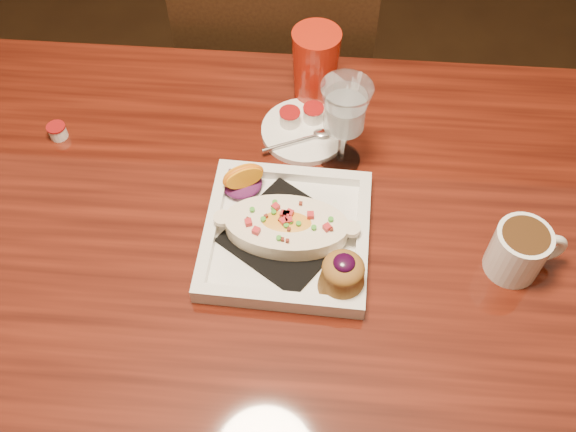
# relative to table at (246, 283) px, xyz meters

# --- Properties ---
(floor) EXTENTS (7.00, 7.00, 0.00)m
(floor) POSITION_rel_table_xyz_m (0.00, 0.00, -0.65)
(floor) COLOR black
(floor) RESTS_ON ground
(table) EXTENTS (1.50, 0.90, 0.75)m
(table) POSITION_rel_table_xyz_m (0.00, 0.00, 0.00)
(table) COLOR #631B0E
(table) RESTS_ON floor
(chair_far) EXTENTS (0.42, 0.42, 0.93)m
(chair_far) POSITION_rel_table_xyz_m (-0.00, 0.63, -0.15)
(chair_far) COLOR black
(chair_far) RESTS_ON floor
(plate) EXTENTS (0.25, 0.25, 0.08)m
(plate) POSITION_rel_table_xyz_m (0.07, 0.02, 0.12)
(plate) COLOR white
(plate) RESTS_ON table
(coffee_mug) EXTENTS (0.11, 0.08, 0.08)m
(coffee_mug) POSITION_rel_table_xyz_m (0.40, 0.01, 0.14)
(coffee_mug) COLOR white
(coffee_mug) RESTS_ON table
(goblet) EXTENTS (0.08, 0.08, 0.17)m
(goblet) POSITION_rel_table_xyz_m (0.14, 0.19, 0.21)
(goblet) COLOR silver
(goblet) RESTS_ON table
(saucer) EXTENTS (0.15, 0.15, 0.10)m
(saucer) POSITION_rel_table_xyz_m (0.08, 0.25, 0.11)
(saucer) COLOR white
(saucer) RESTS_ON table
(creamer_loose) EXTENTS (0.03, 0.03, 0.03)m
(creamer_loose) POSITION_rel_table_xyz_m (-0.34, 0.21, 0.11)
(creamer_loose) COLOR white
(creamer_loose) RESTS_ON table
(red_tumbler) EXTENTS (0.08, 0.08, 0.14)m
(red_tumbler) POSITION_rel_table_xyz_m (0.09, 0.34, 0.17)
(red_tumbler) COLOR red
(red_tumbler) RESTS_ON table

